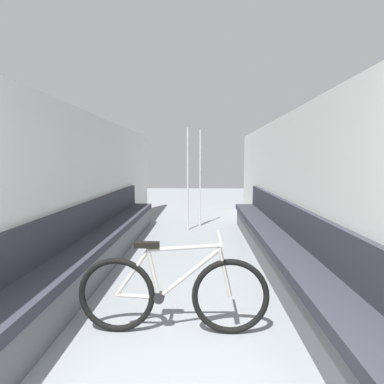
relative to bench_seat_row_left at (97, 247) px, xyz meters
The scene contains 7 objects.
wall_left 0.81m from the bench_seat_row_left, 155.89° to the right, with size 0.10×9.86×2.12m, color silver.
wall_right 2.78m from the bench_seat_row_left, ahead, with size 0.10×9.86×2.12m, color silver.
bench_seat_row_left is the anchor object (origin of this frame).
bench_seat_row_right 2.42m from the bench_seat_row_left, ahead, with size 0.45×5.76×0.88m.
bicycle 1.87m from the bench_seat_row_left, 51.82° to the right, with size 1.59×0.46×0.83m.
grab_pole_near 2.63m from the bench_seat_row_left, 63.90° to the left, with size 0.08×0.08×2.10m.
grab_pole_far 3.10m from the bench_seat_row_left, 63.03° to the left, with size 0.08×0.08×2.10m.
Camera 1 is at (0.18, -0.41, 1.45)m, focal length 28.00 mm.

